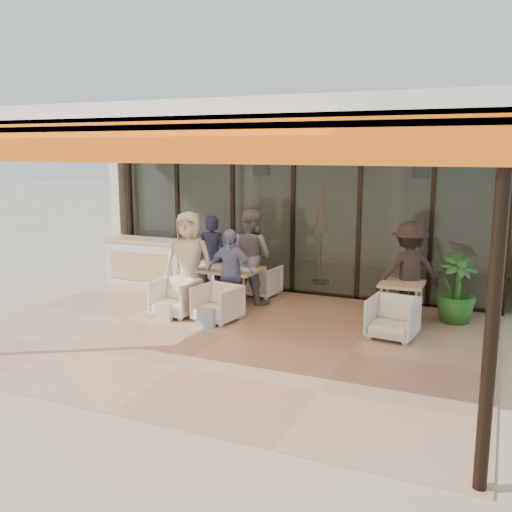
{
  "coord_description": "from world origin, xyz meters",
  "views": [
    {
      "loc": [
        3.9,
        -7.79,
        2.93
      ],
      "look_at": [
        0.1,
        0.9,
        1.15
      ],
      "focal_mm": 40.0,
      "sensor_mm": 36.0,
      "label": 1
    }
  ],
  "objects_px": {
    "diner_periwinkle": "(230,272)",
    "side_table": "(402,289)",
    "chair_near_right": "(217,302)",
    "diner_grey": "(251,256)",
    "diner_cream": "(189,261)",
    "standing_woman": "(409,272)",
    "chair_near_left": "(175,296)",
    "host_counter": "(149,262)",
    "chair_far_left": "(224,277)",
    "chair_far_right": "(261,279)",
    "diner_navy": "(212,257)",
    "dining_table": "(220,270)",
    "side_chair": "(393,316)",
    "potted_palm": "(456,289)"
  },
  "relations": [
    {
      "from": "host_counter",
      "to": "diner_cream",
      "type": "height_order",
      "value": "diner_cream"
    },
    {
      "from": "chair_far_right",
      "to": "side_chair",
      "type": "distance_m",
      "value": 3.33
    },
    {
      "from": "chair_far_left",
      "to": "side_table",
      "type": "height_order",
      "value": "side_table"
    },
    {
      "from": "diner_cream",
      "to": "side_table",
      "type": "height_order",
      "value": "diner_cream"
    },
    {
      "from": "chair_near_left",
      "to": "diner_navy",
      "type": "bearing_deg",
      "value": 92.15
    },
    {
      "from": "dining_table",
      "to": "chair_near_left",
      "type": "bearing_deg",
      "value": -113.43
    },
    {
      "from": "diner_periwinkle",
      "to": "diner_cream",
      "type": "bearing_deg",
      "value": -178.79
    },
    {
      "from": "chair_far_right",
      "to": "diner_grey",
      "type": "height_order",
      "value": "diner_grey"
    },
    {
      "from": "standing_woman",
      "to": "potted_palm",
      "type": "bearing_deg",
      "value": 163.81
    },
    {
      "from": "diner_cream",
      "to": "host_counter",
      "type": "bearing_deg",
      "value": 130.14
    },
    {
      "from": "chair_near_left",
      "to": "diner_navy",
      "type": "distance_m",
      "value": 1.48
    },
    {
      "from": "chair_far_left",
      "to": "side_table",
      "type": "bearing_deg",
      "value": -172.95
    },
    {
      "from": "host_counter",
      "to": "diner_grey",
      "type": "height_order",
      "value": "diner_grey"
    },
    {
      "from": "chair_far_right",
      "to": "diner_periwinkle",
      "type": "xyz_separation_m",
      "value": [
        -0.0,
        -1.4,
        0.43
      ]
    },
    {
      "from": "diner_navy",
      "to": "diner_periwinkle",
      "type": "height_order",
      "value": "diner_navy"
    },
    {
      "from": "chair_near_right",
      "to": "diner_navy",
      "type": "xyz_separation_m",
      "value": [
        -0.84,
        1.4,
        0.48
      ]
    },
    {
      "from": "potted_palm",
      "to": "chair_far_right",
      "type": "bearing_deg",
      "value": 174.74
    },
    {
      "from": "chair_far_left",
      "to": "chair_far_right",
      "type": "bearing_deg",
      "value": -160.29
    },
    {
      "from": "chair_far_left",
      "to": "dining_table",
      "type": "bearing_deg",
      "value": 133.4
    },
    {
      "from": "host_counter",
      "to": "diner_periwinkle",
      "type": "relative_size",
      "value": 1.19
    },
    {
      "from": "diner_periwinkle",
      "to": "side_table",
      "type": "bearing_deg",
      "value": 11.96
    },
    {
      "from": "chair_near_right",
      "to": "side_table",
      "type": "height_order",
      "value": "side_table"
    },
    {
      "from": "diner_grey",
      "to": "side_table",
      "type": "xyz_separation_m",
      "value": [
        2.92,
        -0.34,
        -0.28
      ]
    },
    {
      "from": "diner_navy",
      "to": "chair_near_right",
      "type": "bearing_deg",
      "value": 105.75
    },
    {
      "from": "chair_near_right",
      "to": "diner_cream",
      "type": "height_order",
      "value": "diner_cream"
    },
    {
      "from": "chair_near_left",
      "to": "side_table",
      "type": "bearing_deg",
      "value": 17.81
    },
    {
      "from": "diner_navy",
      "to": "diner_periwinkle",
      "type": "bearing_deg",
      "value": 117.81
    },
    {
      "from": "chair_near_right",
      "to": "diner_grey",
      "type": "relative_size",
      "value": 0.39
    },
    {
      "from": "chair_far_right",
      "to": "potted_palm",
      "type": "distance_m",
      "value": 3.77
    },
    {
      "from": "dining_table",
      "to": "potted_palm",
      "type": "distance_m",
      "value": 4.22
    },
    {
      "from": "host_counter",
      "to": "side_table",
      "type": "height_order",
      "value": "host_counter"
    },
    {
      "from": "diner_cream",
      "to": "standing_woman",
      "type": "bearing_deg",
      "value": -1.94
    },
    {
      "from": "dining_table",
      "to": "side_chair",
      "type": "distance_m",
      "value": 3.43
    },
    {
      "from": "chair_near_left",
      "to": "diner_grey",
      "type": "height_order",
      "value": "diner_grey"
    },
    {
      "from": "chair_far_right",
      "to": "side_chair",
      "type": "bearing_deg",
      "value": 156.69
    },
    {
      "from": "chair_far_left",
      "to": "diner_periwinkle",
      "type": "distance_m",
      "value": 1.7
    },
    {
      "from": "diner_periwinkle",
      "to": "diner_navy",
      "type": "bearing_deg",
      "value": 134.23
    },
    {
      "from": "host_counter",
      "to": "diner_periwinkle",
      "type": "distance_m",
      "value": 2.81
    },
    {
      "from": "potted_palm",
      "to": "diner_navy",
      "type": "bearing_deg",
      "value": -178.07
    },
    {
      "from": "chair_far_left",
      "to": "diner_periwinkle",
      "type": "height_order",
      "value": "diner_periwinkle"
    },
    {
      "from": "diner_periwinkle",
      "to": "host_counter",
      "type": "bearing_deg",
      "value": 156.19
    },
    {
      "from": "side_table",
      "to": "standing_woman",
      "type": "height_order",
      "value": "standing_woman"
    },
    {
      "from": "chair_far_left",
      "to": "diner_cream",
      "type": "xyz_separation_m",
      "value": [
        0.0,
        -1.4,
        0.59
      ]
    },
    {
      "from": "chair_near_left",
      "to": "diner_cream",
      "type": "distance_m",
      "value": 0.74
    },
    {
      "from": "chair_far_right",
      "to": "diner_grey",
      "type": "distance_m",
      "value": 0.75
    },
    {
      "from": "host_counter",
      "to": "chair_near_right",
      "type": "relative_size",
      "value": 2.61
    },
    {
      "from": "chair_far_left",
      "to": "potted_palm",
      "type": "relative_size",
      "value": 0.54
    },
    {
      "from": "host_counter",
      "to": "chair_far_left",
      "type": "bearing_deg",
      "value": 7.23
    },
    {
      "from": "diner_grey",
      "to": "diner_periwinkle",
      "type": "bearing_deg",
      "value": 106.01
    },
    {
      "from": "diner_navy",
      "to": "diner_grey",
      "type": "height_order",
      "value": "diner_grey"
    }
  ]
}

